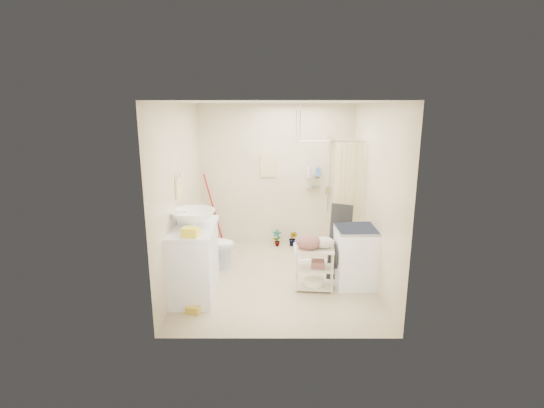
{
  "coord_description": "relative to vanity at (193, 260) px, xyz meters",
  "views": [
    {
      "loc": [
        -0.07,
        -5.54,
        2.54
      ],
      "look_at": [
        -0.08,
        0.25,
        1.1
      ],
      "focal_mm": 26.0,
      "sensor_mm": 36.0,
      "label": 1
    }
  ],
  "objects": [
    {
      "name": "wall_back",
      "position": [
        1.16,
        2.09,
        0.81
      ],
      "size": [
        2.8,
        0.04,
        2.6
      ],
      "primitive_type": "cube",
      "color": "beige",
      "rests_on": "ground"
    },
    {
      "name": "ceiling",
      "position": [
        1.16,
        0.49,
        2.11
      ],
      "size": [
        2.8,
        3.2,
        0.04
      ],
      "primitive_type": "cube",
      "color": "silver",
      "rests_on": "ground"
    },
    {
      "name": "toilet",
      "position": [
        0.12,
        0.97,
        -0.13
      ],
      "size": [
        0.74,
        0.45,
        0.73
      ],
      "primitive_type": "imported",
      "rotation": [
        0.0,
        0.0,
        1.51
      ],
      "color": "white",
      "rests_on": "ground"
    },
    {
      "name": "floor_basket",
      "position": [
        0.09,
        -0.54,
        -0.42
      ],
      "size": [
        0.28,
        0.24,
        0.13
      ],
      "primitive_type": "cube",
      "rotation": [
        0.0,
        0.0,
        -0.22
      ],
      "color": "gold",
      "rests_on": "ground"
    },
    {
      "name": "shampoo_bottle_a",
      "position": [
        1.75,
        2.0,
        0.94
      ],
      "size": [
        0.09,
        0.09,
        0.22
      ],
      "primitive_type": "imported",
      "rotation": [
        0.0,
        0.0,
        -0.03
      ],
      "color": "silver",
      "rests_on": "shower"
    },
    {
      "name": "wall_front",
      "position": [
        1.16,
        -1.11,
        0.81
      ],
      "size": [
        2.8,
        0.04,
        2.6
      ],
      "primitive_type": "cube",
      "color": "beige",
      "rests_on": "ground"
    },
    {
      "name": "hanging_towel",
      "position": [
        1.01,
        2.07,
        1.01
      ],
      "size": [
        0.28,
        0.03,
        0.42
      ],
      "primitive_type": "cube",
      "color": "beige",
      "rests_on": "wall_back"
    },
    {
      "name": "laundry_rack",
      "position": [
        1.68,
        0.14,
        -0.12
      ],
      "size": [
        0.56,
        0.36,
        0.74
      ],
      "primitive_type": null,
      "rotation": [
        0.0,
        0.0,
        -0.1
      ],
      "color": "beige",
      "rests_on": "ground"
    },
    {
      "name": "shower",
      "position": [
        2.01,
        1.54,
        0.56
      ],
      "size": [
        1.1,
        1.1,
        2.1
      ],
      "primitive_type": null,
      "color": "white",
      "rests_on": "ground"
    },
    {
      "name": "ironing_board",
      "position": [
        2.09,
        0.5,
        0.1
      ],
      "size": [
        0.34,
        0.14,
        1.17
      ],
      "primitive_type": null,
      "rotation": [
        0.0,
        0.0,
        0.14
      ],
      "color": "black",
      "rests_on": "ground"
    },
    {
      "name": "mop",
      "position": [
        -0.04,
        2.02,
        0.19
      ],
      "size": [
        0.17,
        0.17,
        1.36
      ],
      "primitive_type": null,
      "rotation": [
        0.0,
        0.0,
        -0.36
      ],
      "color": "#A40F15",
      "rests_on": "ground"
    },
    {
      "name": "tp_holder",
      "position": [
        -0.2,
        0.54,
        0.23
      ],
      "size": [
        0.08,
        0.12,
        0.14
      ],
      "primitive_type": null,
      "color": "white",
      "rests_on": "wall_left"
    },
    {
      "name": "floor",
      "position": [
        1.16,
        0.49,
        -0.49
      ],
      "size": [
        3.2,
        3.2,
        0.0
      ],
      "primitive_type": "plane",
      "color": "#C3B692",
      "rests_on": "ground"
    },
    {
      "name": "vanity",
      "position": [
        0.0,
        0.0,
        0.0
      ],
      "size": [
        0.66,
        1.13,
        0.98
      ],
      "primitive_type": "cube",
      "rotation": [
        0.0,
        0.0,
        0.03
      ],
      "color": "silver",
      "rests_on": "ground"
    },
    {
      "name": "towel_ring",
      "position": [
        -0.22,
        0.29,
        0.98
      ],
      "size": [
        0.04,
        0.22,
        0.34
      ],
      "primitive_type": null,
      "color": "#F1D889",
      "rests_on": "wall_left"
    },
    {
      "name": "washing_machine",
      "position": [
        2.3,
        0.32,
        -0.06
      ],
      "size": [
        0.62,
        0.64,
        0.86
      ],
      "primitive_type": "cube",
      "rotation": [
        0.0,
        0.0,
        0.05
      ],
      "color": "white",
      "rests_on": "ground"
    },
    {
      "name": "counter_basket",
      "position": [
        0.08,
        -0.42,
        0.55
      ],
      "size": [
        0.23,
        0.19,
        0.11
      ],
      "primitive_type": "cube",
      "rotation": [
        0.0,
        0.0,
        -0.18
      ],
      "color": "yellow",
      "rests_on": "vanity"
    },
    {
      "name": "wall_left",
      "position": [
        -0.24,
        0.49,
        0.81
      ],
      "size": [
        0.04,
        3.2,
        2.6
      ],
      "primitive_type": "cube",
      "color": "beige",
      "rests_on": "ground"
    },
    {
      "name": "shampoo_bottle_b",
      "position": [
        1.92,
        2.01,
        0.92
      ],
      "size": [
        0.09,
        0.09,
        0.18
      ],
      "primitive_type": "imported",
      "rotation": [
        0.0,
        0.0,
        -0.07
      ],
      "color": "#3A63A9",
      "rests_on": "shower"
    },
    {
      "name": "sink",
      "position": [
        0.01,
        0.06,
        0.59
      ],
      "size": [
        0.63,
        0.63,
        0.21
      ],
      "primitive_type": "imported",
      "rotation": [
        0.0,
        0.0,
        0.03
      ],
      "color": "white",
      "rests_on": "vanity"
    },
    {
      "name": "wall_right",
      "position": [
        2.56,
        0.49,
        0.81
      ],
      "size": [
        0.04,
        3.2,
        2.6
      ],
      "primitive_type": "cube",
      "color": "beige",
      "rests_on": "ground"
    },
    {
      "name": "potted_plant_a",
      "position": [
        1.17,
        1.92,
        -0.33
      ],
      "size": [
        0.17,
        0.12,
        0.32
      ],
      "primitive_type": "imported",
      "rotation": [
        0.0,
        0.0,
        -0.06
      ],
      "color": "brown",
      "rests_on": "ground"
    },
    {
      "name": "potted_plant_b",
      "position": [
        1.47,
        1.92,
        -0.34
      ],
      "size": [
        0.2,
        0.19,
        0.29
      ],
      "primitive_type": "imported",
      "rotation": [
        0.0,
        0.0,
        -0.54
      ],
      "color": "brown",
      "rests_on": "ground"
    }
  ]
}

